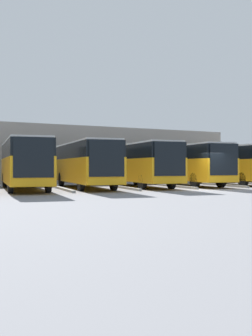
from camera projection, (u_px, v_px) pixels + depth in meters
The scene contains 11 objects.
ground_plane at pixel (210, 190), 28.01m from camera, with size 600.00×600.00×0.00m, color gray.
bus_2 at pixel (230, 163), 35.89m from camera, with size 4.27×11.56×3.26m.
curb_divider_2 at pixel (224, 185), 33.38m from camera, with size 0.24×6.53×0.15m, color #9E9E99.
bus_3 at pixel (186, 163), 34.05m from camera, with size 4.27×11.56×3.26m.
curb_divider_3 at pixel (176, 186), 31.55m from camera, with size 0.24×6.53×0.15m, color #9E9E99.
bus_4 at pixel (139, 163), 32.02m from camera, with size 4.27×11.56×3.26m.
curb_divider_4 at pixel (124, 188), 29.51m from camera, with size 0.24×6.53×0.15m, color #9E9E99.
bus_5 at pixel (85, 163), 30.05m from camera, with size 4.27×11.56×3.26m.
curb_divider_5 at pixel (64, 189), 27.54m from camera, with size 0.24×6.53×0.15m, color #9E9E99.
bus_6 at pixel (24, 163), 27.87m from camera, with size 4.27×11.56×3.26m.
station_building at pixel (91, 155), 45.74m from camera, with size 28.20×12.38×5.50m.
Camera 1 is at (18.17, 22.05, 1.53)m, focal length 45.00 mm.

